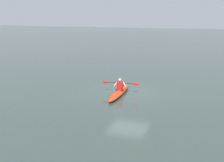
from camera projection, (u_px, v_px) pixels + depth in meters
The scene contains 3 objects.
ground_plane at pixel (129, 93), 19.56m from camera, with size 160.00×160.00×0.00m, color #384742.
kayak at pixel (119, 92), 19.07m from camera, with size 0.77×4.27×0.31m.
kayaker at pixel (120, 85), 19.12m from camera, with size 2.44×0.46×0.74m.
Camera 1 is at (-5.18, 18.19, 5.18)m, focal length 47.96 mm.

